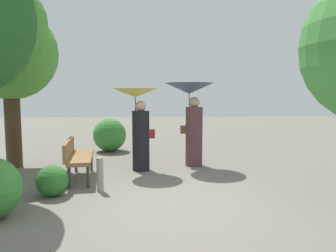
% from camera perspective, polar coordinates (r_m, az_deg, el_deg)
% --- Properties ---
extents(ground_plane, '(40.00, 40.00, 0.00)m').
position_cam_1_polar(ground_plane, '(5.41, 0.77, -13.23)').
color(ground_plane, '#6B665B').
extents(person_left, '(1.03, 1.03, 1.89)m').
position_cam_1_polar(person_left, '(7.29, -5.35, 1.63)').
color(person_left, black).
rests_on(person_left, ground).
extents(person_right, '(1.19, 1.19, 2.03)m').
position_cam_1_polar(person_right, '(7.77, 4.20, 3.29)').
color(person_right, '#563338').
rests_on(person_right, ground).
extents(park_bench, '(0.73, 1.56, 0.83)m').
position_cam_1_polar(park_bench, '(6.82, -16.05, -5.03)').
color(park_bench, '#38383D').
rests_on(park_bench, ground).
extents(tree_near_left, '(2.20, 2.20, 4.34)m').
position_cam_1_polar(tree_near_left, '(8.52, -26.67, 13.13)').
color(tree_near_left, '#42301E').
rests_on(tree_near_left, ground).
extents(bush_path_left, '(0.54, 0.54, 0.54)m').
position_cam_1_polar(bush_path_left, '(5.90, -20.08, -9.21)').
color(bush_path_left, '#2D6B28').
rests_on(bush_path_left, ground).
extents(bush_behind_bench, '(1.02, 1.02, 1.02)m').
position_cam_1_polar(bush_behind_bench, '(9.98, -10.44, -1.59)').
color(bush_behind_bench, '#387F33').
rests_on(bush_behind_bench, ground).
extents(path_marker_post, '(0.12, 0.12, 0.62)m').
position_cam_1_polar(path_marker_post, '(5.93, -12.12, -8.54)').
color(path_marker_post, gray).
rests_on(path_marker_post, ground).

